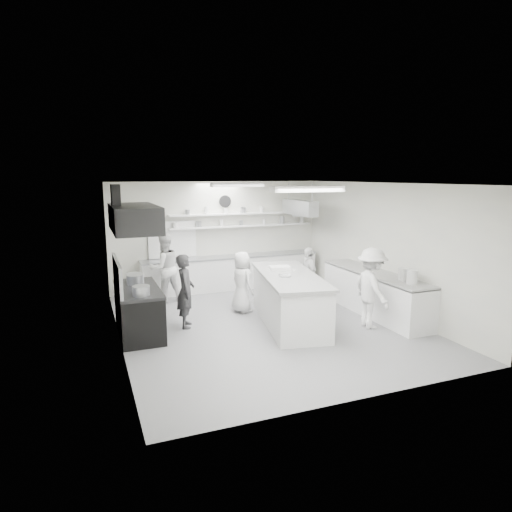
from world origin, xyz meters
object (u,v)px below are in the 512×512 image
object	(u,v)px
back_counter	(232,273)
prep_island	(289,300)
cook_stove	(185,291)
cook_back	(164,268)
right_counter	(375,294)
stove	(139,312)

from	to	relation	value
back_counter	prep_island	distance (m)	3.33
prep_island	cook_stove	bearing A→B (deg)	174.97
prep_island	cook_back	bearing A→B (deg)	140.23
prep_island	cook_back	size ratio (longest dim) A/B	1.61
prep_island	cook_stove	world-z (taller)	cook_stove
back_counter	prep_island	world-z (taller)	prep_island
right_counter	cook_back	distance (m)	5.17
stove	cook_back	world-z (taller)	cook_back
stove	cook_stove	xyz separation A→B (m)	(0.98, 0.08, 0.33)
back_counter	cook_back	distance (m)	2.14
prep_island	cook_stove	distance (m)	2.22
prep_island	stove	bearing A→B (deg)	-178.66
prep_island	right_counter	bearing A→B (deg)	9.11
cook_back	back_counter	bearing A→B (deg)	-176.05
right_counter	cook_back	world-z (taller)	cook_back
stove	back_counter	world-z (taller)	back_counter
prep_island	back_counter	bearing A→B (deg)	104.38
cook_stove	cook_back	xyz separation A→B (m)	(-0.08, 2.08, 0.09)
cook_stove	cook_back	distance (m)	2.08
right_counter	cook_stove	size ratio (longest dim) A/B	2.12
back_counter	prep_island	bearing A→B (deg)	-86.64
right_counter	back_counter	bearing A→B (deg)	124.65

